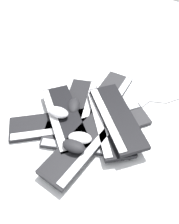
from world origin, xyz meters
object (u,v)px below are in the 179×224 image
(keyboard_4, at_px, (107,124))
(keyboard_0, at_px, (107,99))
(mouse_0, at_px, (58,112))
(keyboard_2, at_px, (53,125))
(keyboard_3, at_px, (87,140))
(mouse_3, at_px, (80,138))
(keyboard_1, at_px, (78,108))
(keyboard_5, at_px, (109,122))
(keyboard_8, at_px, (117,117))
(mouse_2, at_px, (74,146))
(mouse_1, at_px, (74,106))
(keyboard_6, at_px, (81,147))
(keyboard_7, at_px, (64,117))

(keyboard_4, bearing_deg, keyboard_0, 34.07)
(keyboard_4, height_order, mouse_0, mouse_0)
(keyboard_0, distance_m, keyboard_2, 0.34)
(keyboard_3, bearing_deg, keyboard_0, 14.13)
(mouse_3, bearing_deg, keyboard_2, -32.99)
(keyboard_1, bearing_deg, keyboard_5, -91.45)
(keyboard_8, xyz_separation_m, mouse_2, (-0.26, 0.07, 0.01))
(keyboard_1, bearing_deg, keyboard_0, -29.56)
(keyboard_0, relative_size, keyboard_5, 1.08)
(keyboard_1, distance_m, mouse_1, 0.05)
(keyboard_2, relative_size, keyboard_4, 0.93)
(keyboard_2, relative_size, keyboard_6, 0.94)
(keyboard_7, bearing_deg, keyboard_2, 152.27)
(keyboard_3, bearing_deg, mouse_3, 174.62)
(keyboard_0, bearing_deg, keyboard_3, -165.87)
(keyboard_2, relative_size, keyboard_7, 0.94)
(keyboard_6, xyz_separation_m, mouse_2, (-0.03, 0.01, 0.04))
(mouse_0, xyz_separation_m, mouse_2, (-0.12, -0.19, 0.00))
(keyboard_7, distance_m, mouse_0, 0.04)
(keyboard_1, relative_size, mouse_0, 4.20)
(keyboard_7, bearing_deg, mouse_1, 2.34)
(keyboard_4, bearing_deg, keyboard_1, 89.81)
(keyboard_2, height_order, keyboard_6, keyboard_6)
(keyboard_8, bearing_deg, keyboard_2, 126.19)
(keyboard_4, height_order, mouse_3, mouse_3)
(keyboard_1, bearing_deg, mouse_2, -146.37)
(keyboard_5, relative_size, mouse_3, 3.83)
(keyboard_3, distance_m, mouse_3, 0.08)
(keyboard_1, distance_m, mouse_3, 0.25)
(keyboard_1, distance_m, keyboard_2, 0.17)
(keyboard_3, height_order, mouse_2, mouse_2)
(keyboard_0, distance_m, mouse_1, 0.21)
(keyboard_0, bearing_deg, mouse_0, 157.67)
(keyboard_5, bearing_deg, keyboard_2, 124.45)
(mouse_1, bearing_deg, mouse_0, -42.66)
(keyboard_6, bearing_deg, mouse_0, 67.82)
(keyboard_1, relative_size, keyboard_3, 1.00)
(keyboard_4, relative_size, keyboard_5, 1.07)
(keyboard_6, distance_m, mouse_0, 0.22)
(keyboard_2, height_order, mouse_3, mouse_3)
(keyboard_2, bearing_deg, keyboard_6, -100.44)
(keyboard_0, distance_m, mouse_3, 0.35)
(mouse_2, bearing_deg, keyboard_8, 63.87)
(keyboard_1, bearing_deg, keyboard_2, 167.89)
(keyboard_4, xyz_separation_m, mouse_2, (-0.24, 0.03, 0.07))
(keyboard_5, relative_size, keyboard_8, 0.95)
(mouse_0, relative_size, mouse_2, 1.00)
(keyboard_6, distance_m, keyboard_8, 0.24)
(mouse_1, xyz_separation_m, mouse_3, (-0.16, -0.17, 0.03))
(keyboard_0, xyz_separation_m, keyboard_5, (-0.16, -0.12, 0.03))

